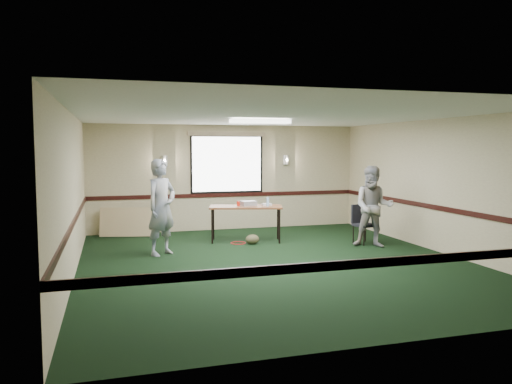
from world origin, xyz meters
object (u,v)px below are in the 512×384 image
object	(u,v)px
person_left	(162,207)
person_right	(373,207)
conference_chair	(362,221)
folding_table	(246,209)
projector	(248,203)

from	to	relation	value
person_left	person_right	size ratio (longest dim) A/B	1.09
person_right	conference_chair	bearing A→B (deg)	120.86
folding_table	person_left	world-z (taller)	person_left
projector	folding_table	bearing A→B (deg)	-152.85
folding_table	person_left	bearing A→B (deg)	-140.67
conference_chair	person_left	xyz separation A→B (m)	(-4.40, 0.01, 0.45)
folding_table	projector	distance (m)	0.14
projector	conference_chair	world-z (taller)	projector
conference_chair	person_right	size ratio (longest dim) A/B	0.50
folding_table	projector	world-z (taller)	projector
conference_chair	person_left	bearing A→B (deg)	166.98
folding_table	conference_chair	world-z (taller)	conference_chair
folding_table	person_left	size ratio (longest dim) A/B	0.91
person_right	folding_table	bearing A→B (deg)	-179.54
folding_table	person_right	distance (m)	2.80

